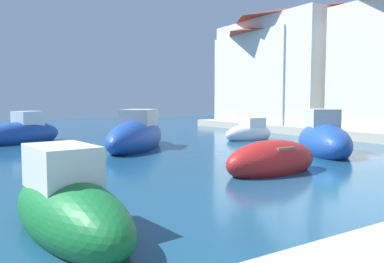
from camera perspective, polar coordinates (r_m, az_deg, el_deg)
name	(u,v)px	position (r m, az deg, el deg)	size (l,w,h in m)	color
ground	(359,200)	(8.73, 23.86, -9.39)	(80.00, 80.00, 0.00)	navy
moored_boat_0	(68,207)	(6.28, -18.14, -10.81)	(1.65, 3.68, 1.61)	#197233
moored_boat_2	(249,133)	(20.37, 8.65, -0.17)	(3.18, 1.39, 1.41)	white
moored_boat_3	(137,136)	(16.73, -8.36, -0.66)	(5.09, 5.56, 2.04)	#1E479E
moored_boat_5	(272,161)	(11.14, 11.97, -4.34)	(3.39, 1.57, 1.21)	#B21E1E
moored_boat_6	(324,140)	(15.73, 19.21, -1.23)	(3.90, 4.50, 2.08)	#1E479E
moored_boat_8	(23,133)	(20.46, -24.10, -0.27)	(4.38, 3.32, 1.86)	#1E479E
waterfront_building_annex	(284,65)	(28.37, 13.65, 9.66)	(5.42, 10.01, 8.12)	white
waterfront_building_far	(273,72)	(29.12, 12.09, 8.74)	(5.68, 7.89, 7.29)	white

